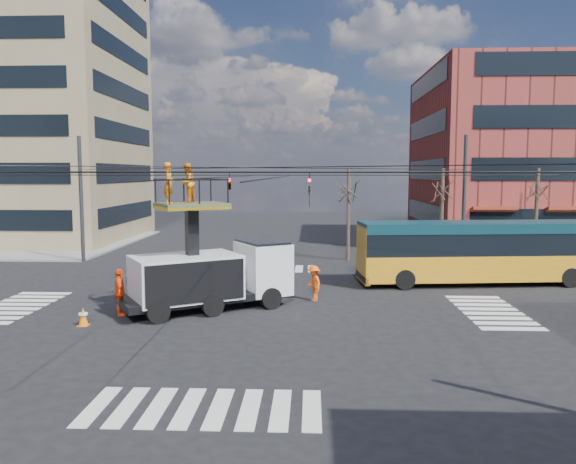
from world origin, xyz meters
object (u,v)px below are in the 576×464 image
at_px(utility_truck, 211,261).
at_px(city_bus, 485,251).
at_px(traffic_cone, 83,316).
at_px(worker_ground, 120,292).
at_px(flagger, 314,283).

relative_size(utility_truck, city_bus, 0.55).
bearing_deg(traffic_cone, city_bus, 26.59).
distance_m(traffic_cone, worker_ground, 1.86).
bearing_deg(traffic_cone, utility_truck, 32.72).
distance_m(city_bus, flagger, 9.82).
bearing_deg(worker_ground, city_bus, -85.95).
distance_m(traffic_cone, flagger, 9.74).
relative_size(utility_truck, traffic_cone, 10.36).
height_order(traffic_cone, worker_ground, worker_ground).
bearing_deg(city_bus, traffic_cone, -159.46).
height_order(traffic_cone, flagger, flagger).
height_order(utility_truck, traffic_cone, utility_truck).
distance_m(utility_truck, flagger, 4.79).
xyz_separation_m(city_bus, flagger, (-8.80, -4.25, -0.93)).
distance_m(utility_truck, city_bus, 14.39).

